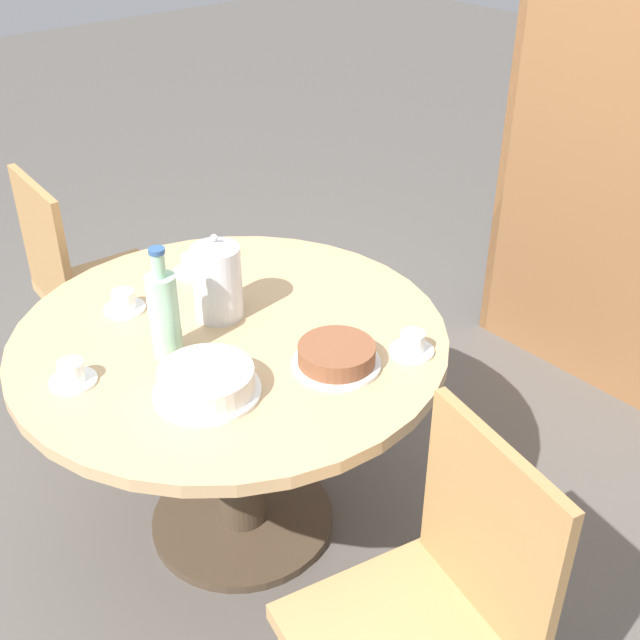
# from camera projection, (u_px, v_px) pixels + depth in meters

# --- Properties ---
(ground_plane) EXTENTS (14.00, 14.00, 0.00)m
(ground_plane) POSITION_uv_depth(u_px,v_px,m) (243.00, 521.00, 2.54)
(ground_plane) COLOR #56514C
(dining_table) EXTENTS (1.18, 1.18, 0.71)m
(dining_table) POSITION_uv_depth(u_px,v_px,m) (233.00, 384.00, 2.25)
(dining_table) COLOR #473828
(dining_table) RESTS_ON ground_plane
(chair_a) EXTENTS (0.50, 0.50, 0.90)m
(chair_a) POSITION_uv_depth(u_px,v_px,m) (428.00, 619.00, 1.65)
(chair_a) COLOR #A87A47
(chair_a) RESTS_ON ground_plane
(chair_b) EXTENTS (0.45, 0.45, 0.90)m
(chair_b) POSITION_uv_depth(u_px,v_px,m) (91.00, 284.00, 2.84)
(chair_b) COLOR #A87A47
(chair_b) RESTS_ON ground_plane
(bookshelf) EXTENTS (1.00, 0.28, 1.63)m
(bookshelf) POSITION_uv_depth(u_px,v_px,m) (635.00, 180.00, 2.83)
(bookshelf) COLOR brown
(bookshelf) RESTS_ON ground_plane
(coffee_pot) EXTENTS (0.13, 0.13, 0.25)m
(coffee_pot) POSITION_uv_depth(u_px,v_px,m) (217.00, 280.00, 2.17)
(coffee_pot) COLOR silver
(coffee_pot) RESTS_ON dining_table
(water_bottle) EXTENTS (0.08, 0.08, 0.30)m
(water_bottle) POSITION_uv_depth(u_px,v_px,m) (164.00, 313.00, 2.01)
(water_bottle) COLOR #99C6A3
(water_bottle) RESTS_ON dining_table
(cake_main) EXTENTS (0.26, 0.26, 0.07)m
(cake_main) POSITION_uv_depth(u_px,v_px,m) (206.00, 382.00, 1.91)
(cake_main) COLOR white
(cake_main) RESTS_ON dining_table
(cake_second) EXTENTS (0.23, 0.23, 0.06)m
(cake_second) POSITION_uv_depth(u_px,v_px,m) (336.00, 356.00, 2.01)
(cake_second) COLOR white
(cake_second) RESTS_ON dining_table
(cup_a) EXTENTS (0.12, 0.12, 0.06)m
(cup_a) POSITION_uv_depth(u_px,v_px,m) (192.00, 266.00, 2.43)
(cup_a) COLOR white
(cup_a) RESTS_ON dining_table
(cup_b) EXTENTS (0.12, 0.12, 0.06)m
(cup_b) POSITION_uv_depth(u_px,v_px,m) (124.00, 302.00, 2.25)
(cup_b) COLOR white
(cup_b) RESTS_ON dining_table
(cup_c) EXTENTS (0.12, 0.12, 0.06)m
(cup_c) POSITION_uv_depth(u_px,v_px,m) (72.00, 374.00, 1.96)
(cup_c) COLOR white
(cup_c) RESTS_ON dining_table
(cup_d) EXTENTS (0.12, 0.12, 0.06)m
(cup_d) POSITION_uv_depth(u_px,v_px,m) (412.00, 345.00, 2.07)
(cup_d) COLOR white
(cup_d) RESTS_ON dining_table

